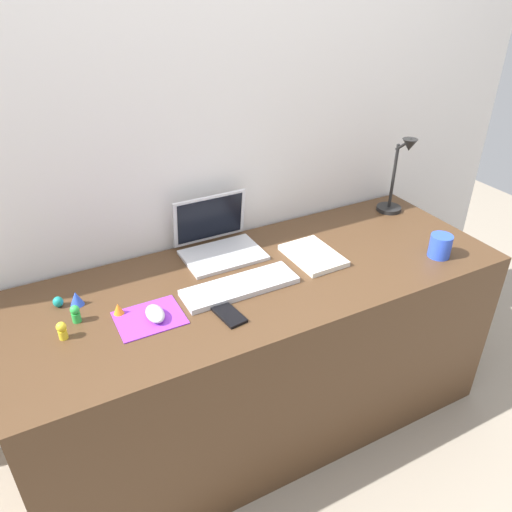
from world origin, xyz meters
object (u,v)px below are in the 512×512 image
(toy_figurine_blue, at_px, (76,298))
(coffee_mug, at_px, (440,246))
(cell_phone, at_px, (229,314))
(notebook_pad, at_px, (313,255))
(laptop, at_px, (217,239))
(toy_figurine_teal, at_px, (58,302))
(toy_figurine_orange, at_px, (118,309))
(desk_lamp, at_px, (398,178))
(mouse, at_px, (155,314))
(toy_figurine_green, at_px, (76,313))
(toy_figurine_yellow, at_px, (62,330))
(keyboard, at_px, (240,286))

(toy_figurine_blue, bearing_deg, coffee_mug, -14.20)
(cell_phone, bearing_deg, notebook_pad, 14.05)
(coffee_mug, bearing_deg, laptop, 149.45)
(coffee_mug, xyz_separation_m, toy_figurine_teal, (-1.35, 0.35, -0.03))
(laptop, height_order, toy_figurine_blue, laptop)
(cell_phone, bearing_deg, toy_figurine_orange, 143.25)
(notebook_pad, bearing_deg, desk_lamp, 15.58)
(laptop, relative_size, toy_figurine_blue, 5.94)
(toy_figurine_blue, height_order, toy_figurine_orange, toy_figurine_blue)
(laptop, bearing_deg, toy_figurine_orange, -153.36)
(laptop, relative_size, coffee_mug, 3.33)
(mouse, xyz_separation_m, notebook_pad, (0.65, 0.08, -0.01))
(toy_figurine_green, xyz_separation_m, toy_figurine_orange, (0.13, -0.03, -0.01))
(mouse, relative_size, coffee_mug, 1.07)
(toy_figurine_green, relative_size, toy_figurine_yellow, 1.02)
(toy_figurine_orange, relative_size, toy_figurine_yellow, 0.71)
(mouse, height_order, toy_figurine_green, toy_figurine_green)
(toy_figurine_orange, bearing_deg, coffee_mug, -10.07)
(coffee_mug, bearing_deg, notebook_pad, 153.67)
(mouse, xyz_separation_m, toy_figurine_blue, (-0.21, 0.20, 0.00))
(keyboard, bearing_deg, cell_phone, -129.89)
(mouse, xyz_separation_m, desk_lamp, (1.19, 0.25, 0.15))
(keyboard, distance_m, toy_figurine_green, 0.54)
(toy_figurine_teal, height_order, toy_figurine_orange, toy_figurine_orange)
(toy_figurine_green, distance_m, toy_figurine_blue, 0.09)
(coffee_mug, xyz_separation_m, toy_figurine_orange, (-1.19, 0.21, -0.02))
(toy_figurine_yellow, bearing_deg, coffee_mug, -7.19)
(laptop, distance_m, coffee_mug, 0.86)
(keyboard, height_order, toy_figurine_green, toy_figurine_green)
(notebook_pad, height_order, toy_figurine_teal, toy_figurine_teal)
(laptop, distance_m, mouse, 0.46)
(laptop, height_order, desk_lamp, desk_lamp)
(keyboard, bearing_deg, toy_figurine_yellow, 178.67)
(cell_phone, bearing_deg, toy_figurine_green, 147.81)
(toy_figurine_yellow, bearing_deg, toy_figurine_teal, 85.54)
(toy_figurine_green, bearing_deg, laptop, 19.02)
(toy_figurine_teal, distance_m, toy_figurine_yellow, 0.17)
(keyboard, xyz_separation_m, coffee_mug, (0.78, -0.16, 0.04))
(laptop, xyz_separation_m, cell_phone, (-0.14, -0.40, -0.05))
(keyboard, height_order, toy_figurine_blue, toy_figurine_blue)
(desk_lamp, distance_m, toy_figurine_yellow, 1.49)
(toy_figurine_green, bearing_deg, toy_figurine_yellow, -128.38)
(keyboard, relative_size, coffee_mug, 4.56)
(toy_figurine_blue, bearing_deg, cell_phone, -34.54)
(toy_figurine_teal, bearing_deg, notebook_pad, -8.13)
(notebook_pad, relative_size, toy_figurine_green, 3.97)
(toy_figurine_blue, bearing_deg, mouse, -43.44)
(keyboard, distance_m, toy_figurine_yellow, 0.59)
(notebook_pad, height_order, toy_figurine_blue, toy_figurine_blue)
(cell_phone, height_order, toy_figurine_yellow, toy_figurine_yellow)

